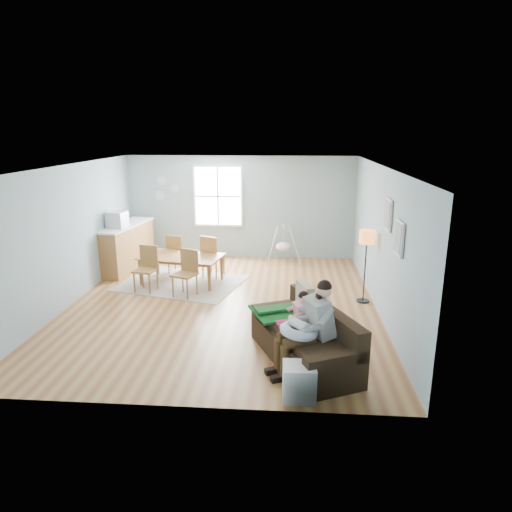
# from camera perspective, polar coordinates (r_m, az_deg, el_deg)

# --- Properties ---
(room) EXTENTS (8.40, 9.40, 3.90)m
(room) POSITION_cam_1_polar(r_m,az_deg,el_deg) (8.56, -4.48, 9.28)
(room) COLOR brown
(window) EXTENTS (1.32, 0.08, 1.62)m
(window) POSITION_cam_1_polar(r_m,az_deg,el_deg) (12.14, -4.77, 7.46)
(window) COLOR silver
(window) RESTS_ON room
(pictures) EXTENTS (0.05, 1.34, 0.74)m
(pictures) POSITION_cam_1_polar(r_m,az_deg,el_deg) (7.70, 16.80, 3.65)
(pictures) COLOR silver
(pictures) RESTS_ON room
(wall_plates) EXTENTS (0.67, 0.02, 0.66)m
(wall_plates) POSITION_cam_1_polar(r_m,az_deg,el_deg) (12.42, -11.25, 8.24)
(wall_plates) COLOR #899BA5
(wall_plates) RESTS_ON room
(sofa) EXTENTS (1.68, 2.26, 0.84)m
(sofa) POSITION_cam_1_polar(r_m,az_deg,el_deg) (6.95, 6.40, -10.60)
(sofa) COLOR black
(sofa) RESTS_ON room
(green_throw) EXTENTS (1.19, 1.11, 0.04)m
(green_throw) POSITION_cam_1_polar(r_m,az_deg,el_deg) (7.39, 3.47, -6.86)
(green_throw) COLOR #166225
(green_throw) RESTS_ON sofa
(beige_pillow) EXTENTS (0.29, 0.51, 0.49)m
(beige_pillow) POSITION_cam_1_polar(r_m,az_deg,el_deg) (7.30, 6.11, -5.31)
(beige_pillow) COLOR tan
(beige_pillow) RESTS_ON sofa
(father) EXTENTS (1.01, 0.74, 1.35)m
(father) POSITION_cam_1_polar(r_m,az_deg,el_deg) (6.48, 6.65, -8.49)
(father) COLOR #9C9C9F
(father) RESTS_ON sofa
(nursing_pillow) EXTENTS (0.72, 0.72, 0.22)m
(nursing_pillow) POSITION_cam_1_polar(r_m,az_deg,el_deg) (6.44, 5.37, -9.29)
(nursing_pillow) COLOR #CAE2FD
(nursing_pillow) RESTS_ON father
(infant) EXTENTS (0.31, 0.36, 0.14)m
(infant) POSITION_cam_1_polar(r_m,az_deg,el_deg) (6.43, 5.20, -8.40)
(infant) COLOR white
(infant) RESTS_ON nursing_pillow
(toddler) EXTENTS (0.54, 0.38, 0.80)m
(toddler) POSITION_cam_1_polar(r_m,az_deg,el_deg) (6.91, 5.18, -7.03)
(toddler) COLOR white
(toddler) RESTS_ON sofa
(floor_lamp) EXTENTS (0.30, 0.30, 1.47)m
(floor_lamp) POSITION_cam_1_polar(r_m,az_deg,el_deg) (9.13, 13.67, 1.58)
(floor_lamp) COLOR black
(floor_lamp) RESTS_ON room
(storage_cube) EXTENTS (0.43, 0.39, 0.47)m
(storage_cube) POSITION_cam_1_polar(r_m,az_deg,el_deg) (6.07, 5.34, -15.39)
(storage_cube) COLOR white
(storage_cube) RESTS_ON room
(rug) EXTENTS (2.99, 2.54, 0.01)m
(rug) POSITION_cam_1_polar(r_m,az_deg,el_deg) (10.44, -9.25, -3.33)
(rug) COLOR #A59D97
(rug) RESTS_ON room
(dining_table) EXTENTS (1.94, 1.30, 0.63)m
(dining_table) POSITION_cam_1_polar(r_m,az_deg,el_deg) (10.35, -9.32, -1.72)
(dining_table) COLOR brown
(dining_table) RESTS_ON rug
(chair_sw) EXTENTS (0.51, 0.51, 0.97)m
(chair_sw) POSITION_cam_1_polar(r_m,az_deg,el_deg) (9.99, -13.46, -1.14)
(chair_sw) COLOR olive
(chair_sw) RESTS_ON rug
(chair_se) EXTENTS (0.57, 0.57, 0.97)m
(chair_se) POSITION_cam_1_polar(r_m,az_deg,el_deg) (9.53, -8.65, -1.69)
(chair_se) COLOR olive
(chair_se) RESTS_ON rug
(chair_nw) EXTENTS (0.51, 0.51, 0.95)m
(chair_nw) POSITION_cam_1_polar(r_m,az_deg,el_deg) (11.03, -9.94, 0.57)
(chair_nw) COLOR olive
(chair_nw) RESTS_ON rug
(chair_ne) EXTENTS (0.58, 0.58, 0.99)m
(chair_ne) POSITION_cam_1_polar(r_m,az_deg,el_deg) (10.62, -5.64, 0.32)
(chair_ne) COLOR olive
(chair_ne) RESTS_ON rug
(counter) EXTENTS (0.86, 2.07, 1.13)m
(counter) POSITION_cam_1_polar(r_m,az_deg,el_deg) (11.66, -15.88, 1.16)
(counter) COLOR brown
(counter) RESTS_ON room
(monitor) EXTENTS (0.46, 0.44, 0.38)m
(monitor) POSITION_cam_1_polar(r_m,az_deg,el_deg) (11.17, -16.99, 4.38)
(monitor) COLOR silver
(monitor) RESTS_ON counter
(baby_swing) EXTENTS (0.98, 0.99, 0.94)m
(baby_swing) POSITION_cam_1_polar(r_m,az_deg,el_deg) (11.88, 3.42, 1.25)
(baby_swing) COLOR silver
(baby_swing) RESTS_ON room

